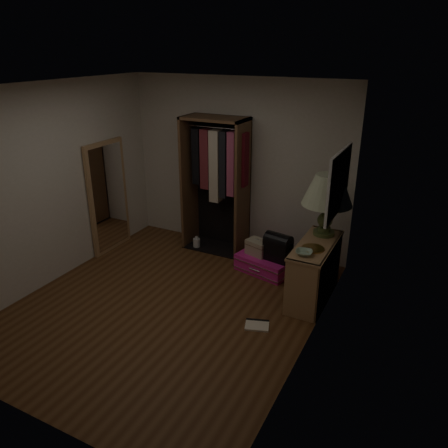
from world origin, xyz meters
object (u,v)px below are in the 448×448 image
(floor_mirror, at_px, (108,197))
(black_bag, at_px, (278,246))
(white_jug, at_px, (197,243))
(train_case, at_px, (258,247))
(pink_suitcase, at_px, (266,263))
(console_bookshelf, at_px, (315,269))
(open_wardrobe, at_px, (218,174))
(table_lamp, at_px, (328,191))

(floor_mirror, distance_m, black_bag, 2.68)
(white_jug, bearing_deg, train_case, -10.88)
(floor_mirror, relative_size, black_bag, 4.28)
(floor_mirror, distance_m, train_case, 2.41)
(train_case, xyz_separation_m, black_bag, (0.31, -0.02, 0.09))
(pink_suitcase, bearing_deg, train_case, -157.68)
(black_bag, bearing_deg, floor_mirror, -161.73)
(console_bookshelf, bearing_deg, white_jug, 164.76)
(console_bookshelf, xyz_separation_m, pink_suitcase, (-0.79, 0.36, -0.27))
(black_bag, bearing_deg, open_wardrobe, 170.62)
(open_wardrobe, relative_size, table_lamp, 2.59)
(console_bookshelf, relative_size, pink_suitcase, 1.28)
(console_bookshelf, xyz_separation_m, floor_mirror, (-3.24, -0.04, 0.46))
(console_bookshelf, distance_m, white_jug, 2.15)
(pink_suitcase, xyz_separation_m, train_case, (-0.13, -0.02, 0.23))
(floor_mirror, xyz_separation_m, white_jug, (1.18, 0.60, -0.77))
(pink_suitcase, bearing_deg, floor_mirror, -157.78)
(table_lamp, bearing_deg, open_wardrobe, 165.92)
(open_wardrobe, bearing_deg, train_case, -25.02)
(table_lamp, bearing_deg, console_bookshelf, -91.04)
(floor_mirror, height_order, table_lamp, floor_mirror)
(open_wardrobe, xyz_separation_m, table_lamp, (1.75, -0.44, 0.11))
(table_lamp, bearing_deg, white_jug, 172.51)
(console_bookshelf, bearing_deg, table_lamp, 88.96)
(black_bag, distance_m, white_jug, 1.51)
(console_bookshelf, bearing_deg, black_bag, 152.59)
(console_bookshelf, xyz_separation_m, open_wardrobe, (-1.75, 0.73, 0.83))
(train_case, bearing_deg, white_jug, -174.56)
(open_wardrobe, distance_m, floor_mirror, 1.72)
(train_case, relative_size, table_lamp, 0.46)
(train_case, bearing_deg, table_lamp, 13.08)
(open_wardrobe, height_order, pink_suitcase, open_wardrobe)
(console_bookshelf, bearing_deg, floor_mirror, -179.29)
(console_bookshelf, bearing_deg, pink_suitcase, 155.43)
(train_case, bearing_deg, floor_mirror, -154.34)
(pink_suitcase, distance_m, black_bag, 0.37)
(open_wardrobe, relative_size, train_case, 5.61)
(floor_mirror, bearing_deg, pink_suitcase, 9.34)
(console_bookshelf, bearing_deg, train_case, 159.59)
(pink_suitcase, bearing_deg, black_bag, -1.26)
(floor_mirror, bearing_deg, open_wardrobe, 27.26)
(train_case, height_order, black_bag, black_bag)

